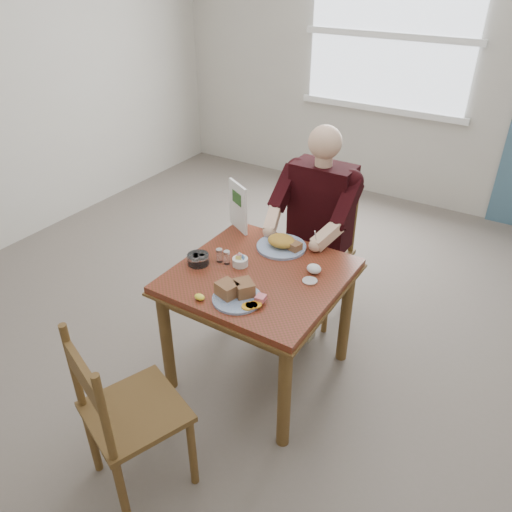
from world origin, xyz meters
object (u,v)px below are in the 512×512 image
Objects in this scene: table at (260,289)px; near_plate at (237,293)px; chair_near at (125,415)px; diner at (316,214)px; chair_far at (319,251)px; far_plate at (282,244)px.

near_plate is at bearing -83.38° from table.
chair_near is 2.78× the size of near_plate.
diner is at bearing 91.82° from near_plate.
near_plate is (0.03, -1.06, 0.30)m from chair_far.
near_plate is (0.03, -0.97, -0.03)m from diner.
table is 0.97× the size of chair_far.
table is 0.99m from chair_near.
chair_near reaches higher than near_plate.
chair_near is 0.69× the size of diner.
chair_far reaches higher than table.
diner is (0.12, 1.68, 0.33)m from chair_near.
chair_near reaches higher than table.
near_plate is at bearing -84.49° from far_plate.
table is 2.53× the size of far_plate.
chair_far is 1.11m from near_plate.
far_plate is (-0.05, 0.57, -0.00)m from near_plate.
diner is 4.05× the size of near_plate.
diner reaches higher than far_plate.
far_plate is (-0.02, -0.41, -0.03)m from diner.
diner is at bearing -89.99° from chair_far.
diner reaches higher than chair_far.
table is 0.97× the size of chair_near.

